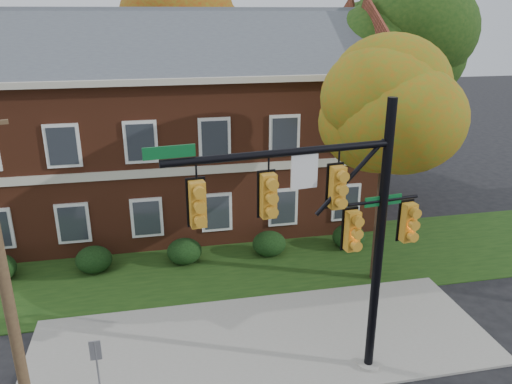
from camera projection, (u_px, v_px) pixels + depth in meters
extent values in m
plane|color=black|center=(271.00, 364.00, 14.42)|extent=(120.00, 120.00, 0.00)
cube|color=gray|center=(263.00, 342.00, 15.33)|extent=(14.00, 5.00, 0.08)
cube|color=#193811|center=(236.00, 266.00, 19.94)|extent=(30.00, 6.00, 0.04)
cube|color=brown|center=(174.00, 147.00, 23.90)|extent=(18.00, 8.00, 7.00)
cube|color=beige|center=(169.00, 69.00, 22.67)|extent=(18.80, 8.80, 0.24)
cube|color=beige|center=(179.00, 171.00, 20.19)|extent=(18.00, 0.12, 0.35)
ellipsoid|color=black|center=(94.00, 260.00, 19.37)|extent=(1.40, 1.26, 1.05)
ellipsoid|color=black|center=(184.00, 251.00, 20.03)|extent=(1.40, 1.26, 1.05)
ellipsoid|color=black|center=(269.00, 244.00, 20.70)|extent=(1.40, 1.26, 1.05)
ellipsoid|color=black|center=(349.00, 236.00, 21.36)|extent=(1.40, 1.26, 1.05)
cylinder|color=black|center=(380.00, 208.00, 18.07)|extent=(0.36, 0.36, 5.76)
ellipsoid|color=#A9520E|center=(390.00, 109.00, 16.85)|extent=(4.25, 4.25, 3.60)
ellipsoid|color=#A9520E|center=(414.00, 93.00, 16.42)|extent=(3.50, 3.50, 3.00)
cylinder|color=black|center=(379.00, 131.00, 26.90)|extent=(0.36, 0.36, 7.04)
ellipsoid|color=#15350E|center=(386.00, 47.00, 25.41)|extent=(5.95, 5.95, 5.04)
ellipsoid|color=#15350E|center=(408.00, 35.00, 24.88)|extent=(4.90, 4.90, 4.20)
cylinder|color=black|center=(183.00, 109.00, 31.34)|extent=(0.36, 0.36, 7.68)
ellipsoid|color=#9F2C0D|center=(179.00, 29.00, 29.71)|extent=(6.46, 6.46, 5.47)
ellipsoid|color=#9F2C0D|center=(196.00, 18.00, 29.16)|extent=(5.32, 5.32, 4.56)
cylinder|color=gray|center=(368.00, 365.00, 14.24)|extent=(0.62, 0.62, 0.18)
cylinder|color=black|center=(379.00, 246.00, 12.95)|extent=(0.27, 0.27, 7.71)
cylinder|color=black|center=(283.00, 153.00, 11.18)|extent=(5.49, 0.87, 0.18)
cylinder|color=black|center=(383.00, 201.00, 12.52)|extent=(1.98, 0.34, 0.09)
cube|color=#C4851F|center=(198.00, 204.00, 10.91)|extent=(0.52, 0.39, 1.28)
cube|color=#C4851F|center=(268.00, 196.00, 11.41)|extent=(0.52, 0.39, 1.28)
cube|color=#C4851F|center=(337.00, 188.00, 11.95)|extent=(0.52, 0.39, 1.28)
cube|color=silver|center=(304.00, 172.00, 11.51)|extent=(0.66, 0.13, 0.83)
cube|color=#0B5524|center=(169.00, 152.00, 10.32)|extent=(1.10, 0.18, 0.26)
cube|color=#C4851F|center=(352.00, 231.00, 12.52)|extent=(0.52, 0.39, 1.28)
cube|color=#C4851F|center=(408.00, 222.00, 13.02)|extent=(0.52, 0.39, 1.28)
cube|color=#0B5524|center=(383.00, 201.00, 12.52)|extent=(1.04, 0.18, 0.25)
cylinder|color=#493322|center=(3.00, 275.00, 11.14)|extent=(0.33, 0.33, 8.10)
cylinder|color=slate|center=(98.00, 374.00, 12.59)|extent=(0.05, 0.05, 1.96)
cube|color=slate|center=(95.00, 350.00, 12.35)|extent=(0.28, 0.04, 0.55)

